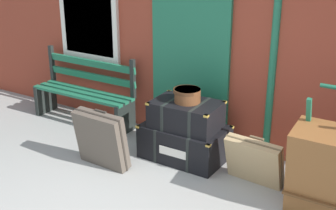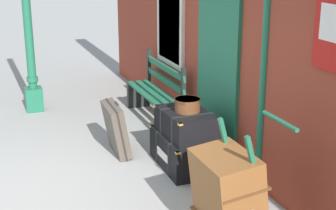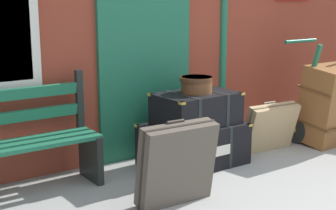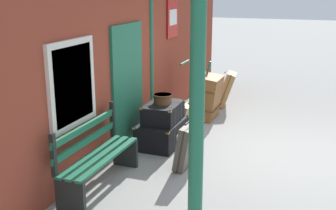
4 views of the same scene
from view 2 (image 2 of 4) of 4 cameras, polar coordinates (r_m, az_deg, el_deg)
name	(u,v)px [view 2 (image 2 of 4)]	position (r m, az deg, el deg)	size (l,w,h in m)	color
ground_plane	(36,198)	(5.92, -14.61, -10.08)	(60.00, 60.00, 0.00)	gray
brick_facade	(247,40)	(6.19, 8.82, 7.18)	(10.40, 0.35, 3.20)	brown
lamp_post	(29,41)	(8.66, -15.31, 6.90)	(0.28, 0.28, 3.10)	#1E6647
platform_bench	(156,93)	(8.05, -1.30, 1.32)	(1.60, 0.43, 1.01)	#1E6647
steamer_trunk_base	(186,150)	(6.44, 2.04, -5.11)	(1.02, 0.67, 0.43)	black
steamer_trunk_middle	(186,123)	(6.28, 2.05, -2.08)	(0.82, 0.57, 0.33)	black
round_hatbox	(187,104)	(6.20, 2.19, 0.12)	(0.33, 0.33, 0.16)	brown
large_brown_trunk	(228,199)	(4.77, 6.76, -10.39)	(0.70, 0.54, 0.93)	brown
suitcase_caramel	(116,129)	(6.81, -5.84, -2.68)	(0.67, 0.31, 0.71)	#51473D
suitcase_olive	(209,179)	(5.57, 4.59, -8.25)	(0.66, 0.33, 0.56)	tan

